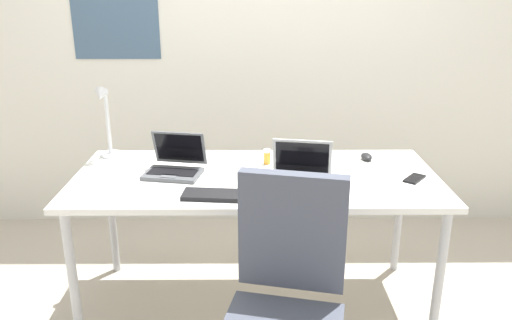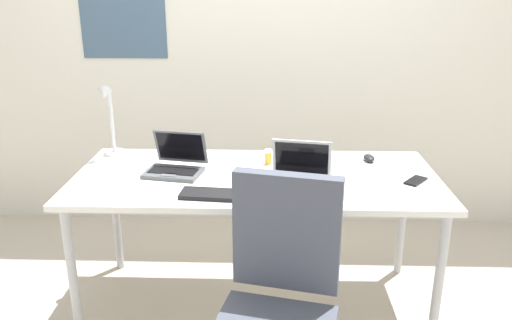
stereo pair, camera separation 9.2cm
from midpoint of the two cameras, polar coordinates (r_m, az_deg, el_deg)
ground_plane at (r=2.88m, az=0.95°, el=-15.63°), size 12.00×12.00×0.00m
wall_back at (r=3.48m, az=1.34°, el=13.54°), size 6.00×0.13×2.60m
desk at (r=2.55m, az=1.03°, el=-2.91°), size 1.80×0.80×0.74m
desk_lamp at (r=2.85m, az=-15.18°, el=4.21°), size 0.12×0.18×0.40m
laptop_near_mouse at (r=2.58m, az=-7.99°, el=-0.51°), size 0.31×0.29×0.20m
laptop_front_right at (r=2.38m, az=5.95°, el=-2.07°), size 0.32×0.28×0.21m
external_keyboard at (r=2.28m, az=-3.21°, el=-3.89°), size 0.34×0.15×0.02m
computer_mouse at (r=2.80m, az=13.46°, el=0.22°), size 0.06×0.10×0.03m
cell_phone at (r=2.57m, az=18.43°, el=-2.23°), size 0.14×0.15×0.01m
pill_bottle at (r=2.67m, az=2.36°, el=0.39°), size 0.04×0.04×0.08m
book_stack at (r=2.74m, az=6.58°, el=0.49°), size 0.22×0.15×0.06m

